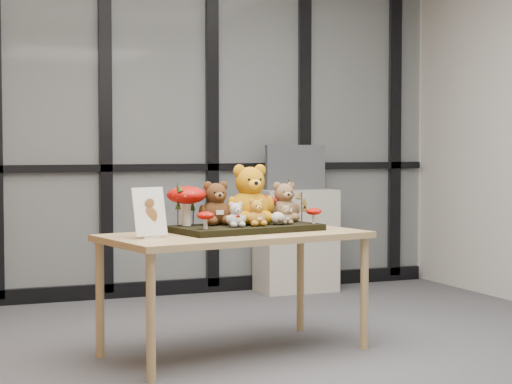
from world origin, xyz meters
name	(u,v)px	position (x,y,z in m)	size (l,w,h in m)	color
floor	(282,360)	(0.00, 0.00, 0.00)	(5.00, 5.00, 0.00)	#505055
room_shell	(282,67)	(0.00, 0.00, 1.68)	(5.00, 5.00, 5.00)	beige
glass_partition	(160,123)	(0.00, 2.47, 1.42)	(4.90, 0.06, 2.78)	#2D383F
display_table	(235,244)	(-0.19, 0.27, 0.65)	(1.64, 1.03, 0.72)	tan
diorama_tray	(246,228)	(-0.08, 0.35, 0.74)	(0.88, 0.44, 0.04)	black
bear_pooh_yellow	(250,191)	(-0.03, 0.43, 0.96)	(0.30, 0.28, 0.40)	#C8800D
bear_brown_medium	(216,201)	(-0.25, 0.43, 0.90)	(0.22, 0.20, 0.29)	#4E2C13
bear_tan_back	(284,200)	(0.23, 0.49, 0.89)	(0.21, 0.19, 0.27)	brown
bear_small_yellow	(257,211)	(-0.05, 0.26, 0.84)	(0.14, 0.12, 0.18)	orange
bear_white_bow	(236,213)	(-0.19, 0.24, 0.84)	(0.12, 0.11, 0.16)	silver
bear_beige_small	(286,213)	(0.16, 0.30, 0.82)	(0.10, 0.09, 0.13)	#8E724E
plush_cream_hedgehog	(278,218)	(0.10, 0.28, 0.80)	(0.07, 0.06, 0.09)	beige
mushroom_back_left	(186,204)	(-0.43, 0.43, 0.89)	(0.24, 0.24, 0.26)	#990904
mushroom_back_right	(263,207)	(0.09, 0.50, 0.85)	(0.17, 0.17, 0.19)	#990904
mushroom_front_left	(205,219)	(-0.40, 0.17, 0.81)	(0.10, 0.10, 0.11)	#990904
mushroom_front_right	(314,215)	(0.34, 0.28, 0.81)	(0.10, 0.10, 0.11)	#990904
sprig_green_far_left	(178,205)	(-0.50, 0.38, 0.88)	(0.05, 0.05, 0.26)	#17390D
sprig_green_mid_left	(193,206)	(-0.38, 0.45, 0.87)	(0.05, 0.05, 0.23)	#17390D
sprig_dry_far_right	(289,200)	(0.27, 0.51, 0.89)	(0.05, 0.05, 0.26)	brown
sprig_dry_mid_right	(302,207)	(0.31, 0.40, 0.85)	(0.05, 0.05, 0.19)	brown
sprig_green_centre	(220,206)	(-0.20, 0.50, 0.86)	(0.05, 0.05, 0.22)	#17390D
sign_holder	(150,215)	(-0.73, 0.18, 0.85)	(0.21, 0.11, 0.28)	silver
label_card	(270,237)	(-0.08, -0.02, 0.72)	(0.09, 0.03, 0.00)	white
cabinet	(296,240)	(1.12, 2.24, 0.43)	(0.64, 0.38, 0.86)	#B5AEA1
monitor	(295,167)	(1.12, 2.26, 1.05)	(0.53, 0.06, 0.38)	#4E5056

